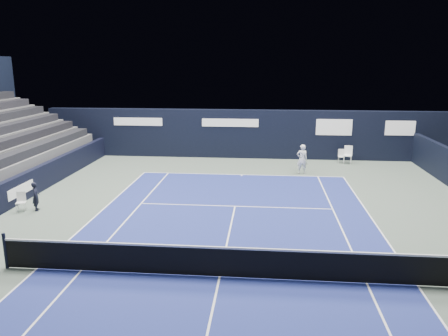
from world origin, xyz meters
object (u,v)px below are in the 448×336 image
Objects in this scene: folding_chair_back_a at (341,155)px; line_judge_chair at (21,200)px; tennis_player at (302,159)px; tennis_net at (220,261)px; folding_chair_back_b at (348,153)px.

folding_chair_back_a is 18.06m from line_judge_chair.
folding_chair_back_a reaches higher than line_judge_chair.
tennis_net is at bearing -104.73° from tennis_player.
line_judge_chair is 10.12m from tennis_net.
tennis_net is at bearing -46.93° from line_judge_chair.
folding_chair_back_a is 0.42m from folding_chair_back_b.
folding_chair_back_a is 0.07× the size of tennis_net.
folding_chair_back_a is 0.51× the size of tennis_player.
line_judge_chair is at bearing -142.70° from folding_chair_back_a.
folding_chair_back_b is 18.28m from line_judge_chair.
tennis_net is (-6.30, -15.34, -0.11)m from folding_chair_back_b.
folding_chair_back_b is 0.08× the size of tennis_net.
tennis_player reaches higher than folding_chair_back_a.
folding_chair_back_a is 4.01m from tennis_player.
folding_chair_back_b is (0.37, -0.15, 0.14)m from folding_chair_back_a.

